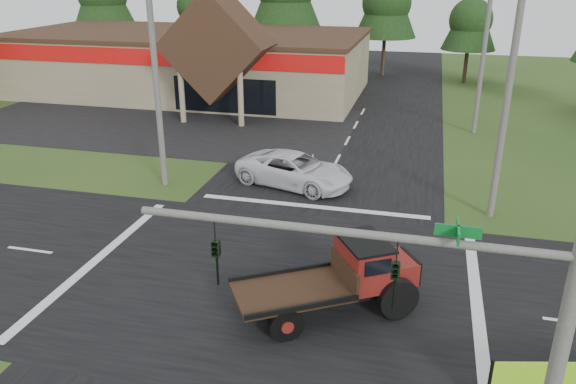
% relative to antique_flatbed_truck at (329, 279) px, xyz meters
% --- Properties ---
extents(ground, '(120.00, 120.00, 0.00)m').
position_rel_antique_flatbed_truck_xyz_m(ground, '(-2.26, 1.33, -1.24)').
color(ground, '#264518').
rests_on(ground, ground).
extents(road_ns, '(12.00, 120.00, 0.02)m').
position_rel_antique_flatbed_truck_xyz_m(road_ns, '(-2.26, 1.33, -1.23)').
color(road_ns, black).
rests_on(road_ns, ground).
extents(road_ew, '(120.00, 12.00, 0.02)m').
position_rel_antique_flatbed_truck_xyz_m(road_ew, '(-2.26, 1.33, -1.23)').
color(road_ew, black).
rests_on(road_ew, ground).
extents(parking_apron, '(28.00, 14.00, 0.02)m').
position_rel_antique_flatbed_truck_xyz_m(parking_apron, '(-16.26, 20.33, -1.23)').
color(parking_apron, black).
rests_on(parking_apron, ground).
extents(cvs_building, '(30.40, 18.20, 9.19)m').
position_rel_antique_flatbed_truck_xyz_m(cvs_building, '(-17.96, 30.90, 1.53)').
color(cvs_building, gray).
rests_on(cvs_building, ground).
extents(traffic_signal_mast, '(8.12, 0.24, 7.00)m').
position_rel_antique_flatbed_truck_xyz_m(traffic_signal_mast, '(3.56, -6.17, 3.18)').
color(traffic_signal_mast, '#595651').
rests_on(traffic_signal_mast, ground).
extents(utility_pole_nw, '(2.00, 0.30, 10.50)m').
position_rel_antique_flatbed_truck_xyz_m(utility_pole_nw, '(-10.26, 9.33, 4.14)').
color(utility_pole_nw, '#595651').
rests_on(utility_pole_nw, ground).
extents(utility_pole_ne, '(2.00, 0.30, 11.50)m').
position_rel_antique_flatbed_truck_xyz_m(utility_pole_ne, '(5.74, 9.33, 4.65)').
color(utility_pole_ne, '#595651').
rests_on(utility_pole_ne, ground).
extents(utility_pole_n, '(2.00, 0.30, 11.20)m').
position_rel_antique_flatbed_truck_xyz_m(utility_pole_n, '(5.74, 23.33, 4.49)').
color(utility_pole_n, '#595651').
rests_on(utility_pole_n, ground).
extents(tree_row_b, '(5.60, 5.60, 10.10)m').
position_rel_antique_flatbed_truck_xyz_m(tree_row_b, '(-22.26, 43.33, 5.46)').
color(tree_row_b, '#332316').
rests_on(tree_row_b, ground).
extents(tree_row_d, '(6.16, 6.16, 11.11)m').
position_rel_antique_flatbed_truck_xyz_m(tree_row_d, '(-2.26, 43.33, 6.13)').
color(tree_row_d, '#332316').
rests_on(tree_row_d, ground).
extents(tree_row_e, '(5.04, 5.04, 9.09)m').
position_rel_antique_flatbed_truck_xyz_m(tree_row_e, '(5.74, 41.33, 4.79)').
color(tree_row_e, '#332316').
rests_on(tree_row_e, ground).
extents(antique_flatbed_truck, '(6.25, 5.07, 2.49)m').
position_rel_antique_flatbed_truck_xyz_m(antique_flatbed_truck, '(0.00, 0.00, 0.00)').
color(antique_flatbed_truck, '#621A0E').
rests_on(antique_flatbed_truck, ground).
extents(white_pickup, '(6.57, 4.36, 1.68)m').
position_rel_antique_flatbed_truck_xyz_m(white_pickup, '(-3.73, 10.87, -0.41)').
color(white_pickup, silver).
rests_on(white_pickup, ground).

